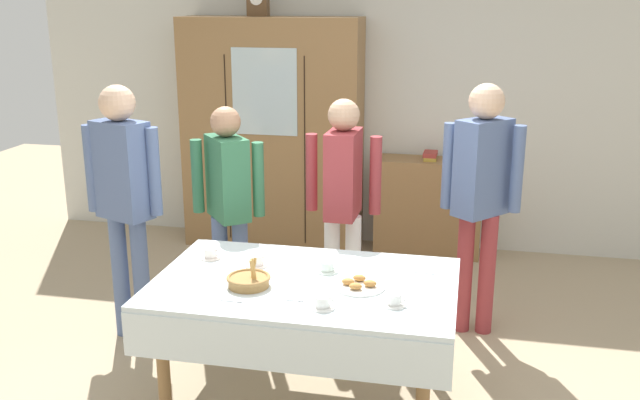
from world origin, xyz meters
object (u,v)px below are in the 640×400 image
object	(u,v)px
tea_cup_near_left	(211,254)
person_beside_shelf	(481,185)
spoon_center	(428,273)
person_behind_table_left	(228,194)
spoon_mid_left	(296,300)
wall_cabinet	(273,135)
mantel_clock	(258,2)
tea_cup_back_edge	(323,303)
pastry_plate	(359,285)
dining_table	(303,299)
tea_cup_mid_left	(257,261)
bookshelf_low	(428,207)
person_by_cabinet	(124,187)
bread_basket	(249,280)
spoon_far_right	(235,301)
person_behind_table_right	(343,191)
tea_cup_far_right	(327,267)
tea_cup_front_edge	(394,300)
book_stack	(430,156)

from	to	relation	value
tea_cup_near_left	person_beside_shelf	bearing A→B (deg)	28.99
spoon_center	person_behind_table_left	size ratio (longest dim) A/B	0.08
spoon_mid_left	person_beside_shelf	world-z (taller)	person_beside_shelf
wall_cabinet	mantel_clock	distance (m)	1.16
tea_cup_back_edge	pastry_plate	world-z (taller)	tea_cup_back_edge
dining_table	spoon_mid_left	world-z (taller)	spoon_mid_left
pastry_plate	spoon_center	distance (m)	0.45
tea_cup_mid_left	tea_cup_back_edge	bearing A→B (deg)	-44.45
bookshelf_low	person_by_cabinet	xyz separation A→B (m)	(-1.85, -2.07, 0.62)
person_beside_shelf	pastry_plate	bearing A→B (deg)	-119.44
bread_basket	spoon_far_right	size ratio (longest dim) A/B	2.02
dining_table	bread_basket	size ratio (longest dim) A/B	6.92
bread_basket	spoon_mid_left	bearing A→B (deg)	-24.30
bread_basket	person_behind_table_right	bearing A→B (deg)	75.93
tea_cup_back_edge	person_behind_table_right	world-z (taller)	person_behind_table_right
tea_cup_far_right	tea_cup_near_left	bearing A→B (deg)	174.91
tea_cup_near_left	bread_basket	distance (m)	0.50
spoon_mid_left	person_behind_table_right	bearing A→B (deg)	89.85
tea_cup_far_right	spoon_mid_left	xyz separation A→B (m)	(-0.08, -0.43, -0.02)
spoon_center	person_behind_table_right	xyz separation A→B (m)	(-0.64, 0.81, 0.23)
tea_cup_mid_left	spoon_center	xyz separation A→B (m)	(0.98, 0.09, -0.02)
spoon_center	spoon_far_right	bearing A→B (deg)	-147.75
mantel_clock	spoon_far_right	world-z (taller)	mantel_clock
wall_cabinet	tea_cup_front_edge	xyz separation A→B (m)	(1.42, -2.77, -0.27)
bread_basket	person_behind_table_left	size ratio (longest dim) A/B	0.16
bookshelf_low	book_stack	distance (m)	0.47
mantel_clock	tea_cup_front_edge	size ratio (longest dim) A/B	1.85
mantel_clock	pastry_plate	world-z (taller)	mantel_clock
spoon_far_right	mantel_clock	bearing A→B (deg)	103.94
bookshelf_low	person_by_cabinet	size ratio (longest dim) A/B	0.54
person_behind_table_right	wall_cabinet	bearing A→B (deg)	121.55
tea_cup_far_right	tea_cup_near_left	world-z (taller)	same
tea_cup_front_edge	tea_cup_mid_left	distance (m)	0.92
spoon_center	person_behind_table_right	world-z (taller)	person_behind_table_right
person_by_cabinet	tea_cup_mid_left	bearing A→B (deg)	-20.83
tea_cup_back_edge	spoon_mid_left	world-z (taller)	tea_cup_back_edge
dining_table	tea_cup_mid_left	xyz separation A→B (m)	(-0.33, 0.19, 0.12)
spoon_far_right	person_beside_shelf	xyz separation A→B (m)	(1.22, 1.44, 0.31)
mantel_clock	person_behind_table_left	size ratio (longest dim) A/B	0.16
tea_cup_near_left	person_by_cabinet	world-z (taller)	person_by_cabinet
bread_basket	spoon_far_right	xyz separation A→B (m)	(-0.01, -0.21, -0.03)
tea_cup_mid_left	spoon_mid_left	xyz separation A→B (m)	(0.34, -0.43, -0.02)
spoon_far_right	person_by_cabinet	distance (m)	1.41
bread_basket	spoon_mid_left	xyz separation A→B (m)	(0.30, -0.13, -0.03)
person_beside_shelf	tea_cup_front_edge	bearing A→B (deg)	-107.84
tea_cup_front_edge	tea_cup_near_left	xyz separation A→B (m)	(-1.15, 0.44, 0.00)
dining_table	mantel_clock	size ratio (longest dim) A/B	6.92
person_behind_table_left	person_beside_shelf	xyz separation A→B (m)	(1.70, 0.15, 0.12)
dining_table	tea_cup_front_edge	bearing A→B (deg)	-19.52
tea_cup_front_edge	spoon_mid_left	distance (m)	0.50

